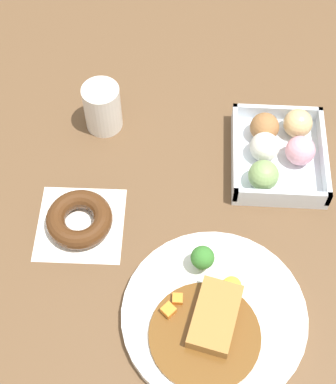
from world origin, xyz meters
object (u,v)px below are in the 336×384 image
object	(u,v)px
donut_box	(278,150)
chocolate_ring_donut	(79,220)
coffee_mug	(102,108)
curry_plate	(213,315)

from	to	relation	value
donut_box	chocolate_ring_donut	distance (m)	0.36
chocolate_ring_donut	coffee_mug	bearing A→B (deg)	175.75
donut_box	coffee_mug	distance (m)	0.32
curry_plate	donut_box	xyz separation A→B (m)	(-0.30, 0.11, 0.01)
chocolate_ring_donut	coffee_mug	xyz separation A→B (m)	(-0.22, 0.02, 0.03)
donut_box	chocolate_ring_donut	xyz separation A→B (m)	(0.15, -0.33, -0.01)
donut_box	coffee_mug	world-z (taller)	coffee_mug
curry_plate	chocolate_ring_donut	distance (m)	0.27
curry_plate	donut_box	size ratio (longest dim) A/B	1.46
curry_plate	donut_box	distance (m)	0.32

